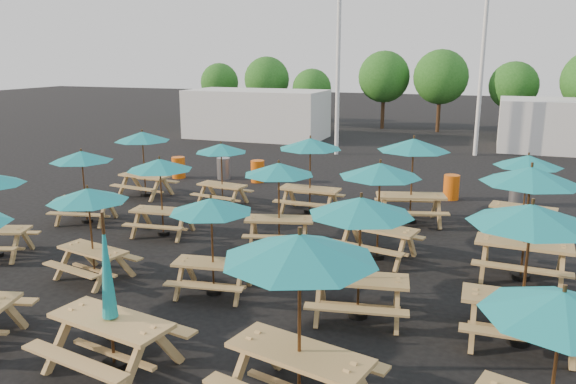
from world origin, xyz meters
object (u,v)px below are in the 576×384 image
(picnic_unit_6, at_px, (160,169))
(picnic_unit_14, at_px, (380,176))
(waste_bin_2, at_px, (258,171))
(waste_bin_3, at_px, (451,187))
(picnic_unit_5, at_px, (88,201))
(picnic_unit_19, at_px, (528,166))
(waste_bin_4, at_px, (518,193))
(picnic_unit_15, at_px, (413,150))
(picnic_unit_7, at_px, (221,152))
(picnic_unit_2, at_px, (82,161))
(picnic_unit_8, at_px, (110,307))
(picnic_unit_3, at_px, (142,141))
(picnic_unit_18, at_px, (530,183))
(picnic_unit_12, at_px, (300,259))
(waste_bin_0, at_px, (179,167))
(picnic_unit_9, at_px, (211,212))
(picnic_unit_13, at_px, (361,214))
(picnic_unit_11, at_px, (310,149))
(picnic_unit_10, at_px, (279,174))
(picnic_unit_17, at_px, (531,224))
(picnic_unit_16, at_px, (561,316))
(waste_bin_1, at_px, (224,168))

(picnic_unit_6, relative_size, picnic_unit_14, 0.90)
(waste_bin_2, distance_m, waste_bin_3, 7.27)
(picnic_unit_5, relative_size, picnic_unit_6, 0.97)
(picnic_unit_19, bearing_deg, waste_bin_4, 100.44)
(picnic_unit_15, bearing_deg, picnic_unit_7, 165.02)
(picnic_unit_2, bearing_deg, waste_bin_4, 16.45)
(picnic_unit_5, height_order, picnic_unit_8, picnic_unit_8)
(picnic_unit_3, xyz_separation_m, picnic_unit_18, (12.07, -3.54, 0.22))
(picnic_unit_12, relative_size, waste_bin_4, 3.03)
(picnic_unit_8, distance_m, waste_bin_2, 13.46)
(picnic_unit_6, relative_size, picnic_unit_7, 1.04)
(picnic_unit_8, bearing_deg, waste_bin_0, 126.65)
(picnic_unit_9, bearing_deg, picnic_unit_5, 175.33)
(picnic_unit_2, height_order, picnic_unit_18, picnic_unit_18)
(picnic_unit_13, relative_size, picnic_unit_19, 1.07)
(picnic_unit_5, distance_m, picnic_unit_12, 6.43)
(picnic_unit_11, distance_m, picnic_unit_19, 6.16)
(picnic_unit_10, height_order, picnic_unit_12, picnic_unit_12)
(picnic_unit_8, bearing_deg, waste_bin_3, 82.04)
(picnic_unit_3, height_order, waste_bin_3, picnic_unit_3)
(picnic_unit_7, height_order, picnic_unit_17, picnic_unit_17)
(picnic_unit_3, distance_m, picnic_unit_12, 13.14)
(picnic_unit_11, distance_m, waste_bin_0, 7.38)
(picnic_unit_6, distance_m, picnic_unit_11, 4.68)
(picnic_unit_16, height_order, picnic_unit_19, picnic_unit_16)
(picnic_unit_14, height_order, picnic_unit_18, picnic_unit_18)
(picnic_unit_8, bearing_deg, waste_bin_4, 73.86)
(picnic_unit_8, bearing_deg, picnic_unit_17, 36.74)
(picnic_unit_17, xyz_separation_m, waste_bin_0, (-12.40, 9.64, -1.71))
(picnic_unit_17, bearing_deg, picnic_unit_2, 163.25)
(picnic_unit_13, distance_m, waste_bin_0, 13.66)
(picnic_unit_6, relative_size, picnic_unit_12, 0.83)
(picnic_unit_3, height_order, picnic_unit_7, picnic_unit_3)
(picnic_unit_5, xyz_separation_m, waste_bin_0, (-3.69, 9.77, -1.35))
(picnic_unit_9, bearing_deg, picnic_unit_19, 38.80)
(picnic_unit_15, xyz_separation_m, waste_bin_1, (-7.84, 3.53, -1.73))
(picnic_unit_16, bearing_deg, picnic_unit_6, 163.08)
(picnic_unit_13, relative_size, waste_bin_4, 2.78)
(picnic_unit_19, bearing_deg, picnic_unit_7, -169.08)
(picnic_unit_19, bearing_deg, picnic_unit_12, -98.64)
(picnic_unit_5, distance_m, waste_bin_2, 10.26)
(picnic_unit_5, distance_m, picnic_unit_17, 8.72)
(picnic_unit_10, height_order, picnic_unit_14, picnic_unit_14)
(picnic_unit_12, height_order, picnic_unit_18, picnic_unit_12)
(picnic_unit_14, xyz_separation_m, picnic_unit_17, (3.10, -3.28, 0.10))
(picnic_unit_18, distance_m, waste_bin_1, 12.96)
(picnic_unit_11, height_order, waste_bin_3, picnic_unit_11)
(picnic_unit_9, relative_size, waste_bin_1, 2.43)
(picnic_unit_2, xyz_separation_m, picnic_unit_9, (5.88, -3.27, -0.08))
(picnic_unit_5, xyz_separation_m, waste_bin_2, (-0.41, 10.17, -1.35))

